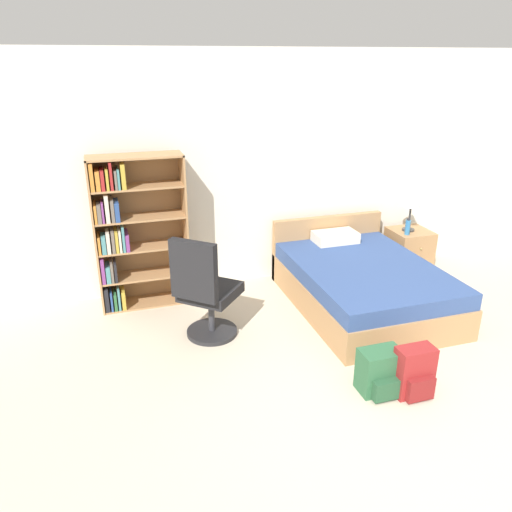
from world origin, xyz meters
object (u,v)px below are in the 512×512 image
(bookshelf, at_px, (129,232))
(water_bottle, at_px, (408,227))
(office_chair, at_px, (205,293))
(backpack_green, at_px, (381,372))
(backpack_red, at_px, (414,373))
(bed, at_px, (361,282))
(table_lamp, at_px, (411,202))
(nightstand, at_px, (408,250))

(bookshelf, relative_size, water_bottle, 7.99)
(office_chair, bearing_deg, backpack_green, -46.25)
(bookshelf, bearing_deg, backpack_red, -49.05)
(bed, distance_m, backpack_green, 1.53)
(table_lamp, bearing_deg, nightstand, -18.85)
(bookshelf, bearing_deg, water_bottle, -3.05)
(bed, bearing_deg, nightstand, 33.06)
(nightstand, relative_size, water_bottle, 2.58)
(bookshelf, relative_size, backpack_green, 4.46)
(bookshelf, height_order, bed, bookshelf)
(table_lamp, height_order, backpack_green, table_lamp)
(water_bottle, height_order, backpack_red, water_bottle)
(table_lamp, bearing_deg, backpack_red, -121.48)
(bed, distance_m, table_lamp, 1.36)
(table_lamp, distance_m, backpack_red, 2.68)
(office_chair, xyz_separation_m, nightstand, (2.76, 0.88, -0.23))
(nightstand, xyz_separation_m, table_lamp, (-0.03, 0.01, 0.62))
(bed, xyz_separation_m, backpack_green, (-0.59, -1.41, -0.08))
(office_chair, xyz_separation_m, backpack_green, (1.15, -1.20, -0.31))
(backpack_red, bearing_deg, backpack_green, 152.71)
(office_chair, distance_m, table_lamp, 2.90)
(bookshelf, distance_m, backpack_red, 3.06)
(office_chair, bearing_deg, bed, 7.03)
(bed, relative_size, table_lamp, 4.12)
(table_lamp, height_order, backpack_red, table_lamp)
(bed, height_order, office_chair, office_chair)
(bookshelf, xyz_separation_m, bed, (2.32, -0.73, -0.57))
(bed, distance_m, nightstand, 1.23)
(water_bottle, distance_m, backpack_green, 2.50)
(table_lamp, bearing_deg, office_chair, -161.85)
(backpack_red, bearing_deg, bed, 76.87)
(backpack_red, bearing_deg, office_chair, 136.25)
(table_lamp, xyz_separation_m, backpack_green, (-1.58, -2.10, -0.71))
(water_bottle, bearing_deg, nightstand, 41.15)
(bed, height_order, table_lamp, table_lamp)
(backpack_green, bearing_deg, backpack_red, -27.29)
(water_bottle, bearing_deg, bed, -148.29)
(office_chair, bearing_deg, bookshelf, 121.79)
(backpack_green, bearing_deg, bed, 67.53)
(nightstand, relative_size, backpack_green, 1.44)
(bookshelf, bearing_deg, table_lamp, -0.76)
(table_lamp, relative_size, backpack_red, 1.13)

